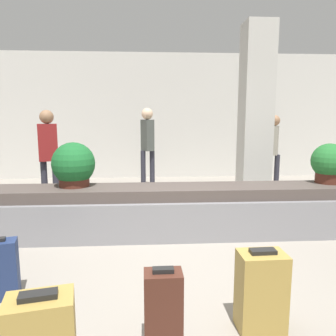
# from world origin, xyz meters

# --- Properties ---
(ground_plane) EXTENTS (18.00, 18.00, 0.00)m
(ground_plane) POSITION_xyz_m (0.00, 0.00, 0.00)
(ground_plane) COLOR gray
(back_wall) EXTENTS (18.00, 0.06, 3.20)m
(back_wall) POSITION_xyz_m (0.00, 5.67, 1.60)
(back_wall) COLOR beige
(back_wall) RESTS_ON ground_plane
(carousel) EXTENTS (6.49, 0.76, 0.67)m
(carousel) POSITION_xyz_m (0.00, 1.36, 0.32)
(carousel) COLOR gray
(carousel) RESTS_ON ground_plane
(pillar) EXTENTS (0.51, 0.51, 3.20)m
(pillar) POSITION_xyz_m (1.66, 2.85, 1.60)
(pillar) COLOR beige
(pillar) RESTS_ON ground_plane
(suitcase_2) EXTENTS (0.26, 0.18, 0.61)m
(suitcase_2) POSITION_xyz_m (-0.17, -0.92, 0.29)
(suitcase_2) COLOR #472319
(suitcase_2) RESTS_ON ground_plane
(suitcase_4) EXTENTS (0.35, 0.25, 0.63)m
(suitcase_4) POSITION_xyz_m (0.56, -0.72, 0.30)
(suitcase_4) COLOR #A3843D
(suitcase_4) RESTS_ON ground_plane
(potted_plant_0) EXTENTS (0.49, 0.49, 0.56)m
(potted_plant_0) POSITION_xyz_m (2.27, 1.45, 0.94)
(potted_plant_0) COLOR #4C2319
(potted_plant_0) RESTS_ON carousel
(potted_plant_1) EXTENTS (0.57, 0.57, 0.59)m
(potted_plant_1) POSITION_xyz_m (-1.26, 1.45, 0.95)
(potted_plant_1) COLOR #4C2319
(potted_plant_1) RESTS_ON carousel
(traveler_0) EXTENTS (0.31, 0.37, 1.63)m
(traveler_0) POSITION_xyz_m (2.44, 3.93, 0.97)
(traveler_0) COLOR #282833
(traveler_0) RESTS_ON ground_plane
(traveler_1) EXTENTS (0.36, 0.26, 1.71)m
(traveler_1) POSITION_xyz_m (-2.01, 2.91, 1.02)
(traveler_1) COLOR #282833
(traveler_1) RESTS_ON ground_plane
(traveler_2) EXTENTS (0.31, 0.37, 1.78)m
(traveler_2) POSITION_xyz_m (-0.27, 4.27, 1.07)
(traveler_2) COLOR #282833
(traveler_2) RESTS_ON ground_plane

